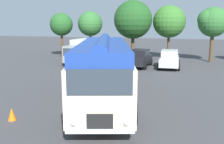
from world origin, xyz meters
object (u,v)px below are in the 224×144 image
(car_mid_left, at_px, (140,58))
(car_mid_right, at_px, (169,59))
(car_near_left, at_px, (109,58))
(vintage_bus, at_px, (104,68))
(box_van, at_px, (84,50))
(traffic_cone, at_px, (12,114))

(car_mid_left, bearing_deg, car_mid_right, 3.96)
(car_near_left, distance_m, car_mid_right, 5.80)
(car_near_left, height_order, car_mid_left, same)
(car_mid_left, xyz_separation_m, car_mid_right, (2.82, 0.20, 0.00))
(vintage_bus, relative_size, box_van, 1.79)
(traffic_cone, bearing_deg, car_near_left, 91.31)
(car_mid_left, distance_m, traffic_cone, 15.81)
(traffic_cone, bearing_deg, car_mid_left, 80.59)
(vintage_bus, height_order, traffic_cone, vintage_bus)
(car_near_left, relative_size, car_mid_right, 1.00)
(vintage_bus, relative_size, traffic_cone, 18.83)
(car_mid_left, xyz_separation_m, traffic_cone, (-2.58, -15.58, -0.57))
(vintage_bus, height_order, car_mid_left, vintage_bus)
(vintage_bus, relative_size, car_mid_left, 2.42)
(vintage_bus, xyz_separation_m, car_mid_left, (-0.45, 12.03, -1.05))
(box_van, bearing_deg, vintage_bus, -62.76)
(car_mid_left, bearing_deg, traffic_cone, -99.41)
(vintage_bus, bearing_deg, car_mid_left, 92.14)
(car_near_left, height_order, traffic_cone, car_near_left)
(vintage_bus, xyz_separation_m, traffic_cone, (-3.03, -3.55, -1.62))
(box_van, bearing_deg, car_near_left, -22.18)
(box_van, bearing_deg, car_mid_right, -2.95)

